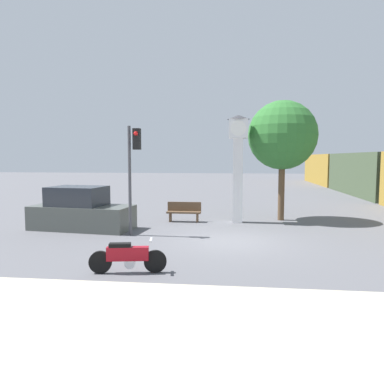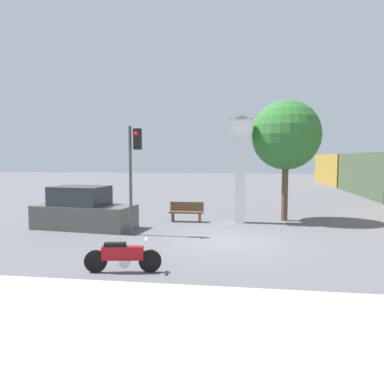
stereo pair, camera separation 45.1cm
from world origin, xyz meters
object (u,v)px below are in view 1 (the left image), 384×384
clock_tower (238,153)px  freight_train (366,174)px  traffic_light (133,161)px  bench (184,211)px  parked_car (81,211)px  street_tree (283,136)px  motorcycle (128,257)px

clock_tower → freight_train: 17.98m
clock_tower → traffic_light: bearing=-139.5°
bench → parked_car: parked_car is taller
bench → traffic_light: bearing=-114.4°
clock_tower → parked_car: size_ratio=1.13×
freight_train → bench: bearing=-131.6°
street_tree → bench: size_ratio=3.56×
parked_car → clock_tower: bearing=27.5°
motorcycle → clock_tower: (2.88, 8.12, 2.81)m
freight_train → street_tree: size_ratio=6.75×
motorcycle → bench: size_ratio=1.25×
freight_train → street_tree: (-8.39, -13.66, 2.35)m
traffic_light → parked_car: bearing=159.1°
clock_tower → traffic_light: (-4.00, -3.42, -0.35)m
motorcycle → traffic_light: (-1.12, 4.70, 2.47)m
traffic_light → street_tree: size_ratio=0.74×
clock_tower → street_tree: 2.40m
street_tree → traffic_light: bearing=-144.9°
freight_train → traffic_light: (-14.48, -17.94, 1.20)m
motorcycle → bench: (0.38, 8.01, 0.06)m
bench → parked_car: bearing=-150.1°
clock_tower → motorcycle: bearing=-109.5°
clock_tower → street_tree: (2.09, 0.87, 0.81)m
motorcycle → freight_train: freight_train is taller
clock_tower → freight_train: bearing=54.2°
freight_train → traffic_light: traffic_light is taller
traffic_light → bench: 4.36m
street_tree → freight_train: bearing=58.4°
traffic_light → street_tree: (6.09, 4.29, 1.15)m
street_tree → parked_car: (-8.65, -3.31, -3.30)m
bench → parked_car: size_ratio=0.36×
clock_tower → street_tree: bearing=22.5°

